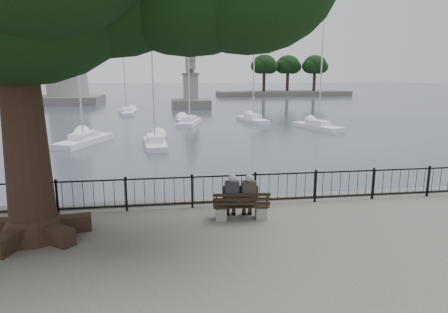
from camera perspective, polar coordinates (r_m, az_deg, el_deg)
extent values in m
cube|color=#575550|center=(13.35, -0.31, -8.42)|extent=(200.00, 0.40, 1.20)
plane|color=#313A47|center=(112.53, -7.54, 9.15)|extent=(260.00, 260.00, 0.00)
cube|color=black|center=(12.43, 0.00, -2.80)|extent=(22.00, 0.04, 0.04)
cube|color=black|center=(12.67, 0.00, -6.43)|extent=(22.00, 0.04, 0.04)
cube|color=slate|center=(11.56, -0.44, -8.10)|extent=(0.35, 0.43, 0.36)
cube|color=slate|center=(11.67, 5.30, -7.96)|extent=(0.35, 0.43, 0.36)
cube|color=black|center=(11.53, 2.45, -7.01)|extent=(1.63, 0.59, 0.04)
cube|color=black|center=(11.22, 2.59, -6.11)|extent=(1.60, 0.18, 0.36)
cube|color=black|center=(11.48, 1.11, -6.52)|extent=(0.34, 0.29, 0.21)
cube|color=black|center=(11.28, 1.15, -5.05)|extent=(0.41, 0.25, 0.53)
sphere|color=tan|center=(11.21, 1.14, -3.17)|extent=(0.20, 0.20, 0.20)
ellipsoid|color=#9A9A9A|center=(11.18, 1.15, -3.04)|extent=(0.21, 0.21, 0.18)
cube|color=black|center=(11.82, 1.01, -7.54)|extent=(0.32, 0.42, 0.40)
cube|color=black|center=(11.52, 3.52, -6.47)|extent=(0.34, 0.29, 0.21)
cube|color=black|center=(11.33, 3.59, -5.00)|extent=(0.41, 0.25, 0.53)
sphere|color=tan|center=(11.26, 3.60, -3.13)|extent=(0.20, 0.20, 0.20)
ellipsoid|color=#9A9A9A|center=(11.23, 3.61, -3.00)|extent=(0.21, 0.21, 0.18)
cube|color=black|center=(11.86, 3.35, -7.48)|extent=(0.32, 0.42, 0.40)
cone|color=black|center=(11.51, -25.45, -8.92)|extent=(1.82, 1.82, 0.54)
cone|color=black|center=(10.88, -26.83, 5.81)|extent=(1.18, 1.18, 6.44)
cube|color=#575550|center=(73.37, -21.32, 7.52)|extent=(10.79, 10.79, 1.40)
cone|color=slate|center=(73.76, -22.13, 17.90)|extent=(6.90, 6.90, 25.89)
cube|color=#575550|center=(59.69, -4.76, 7.47)|extent=(5.58, 5.58, 1.40)
cube|color=slate|center=(59.56, -4.80, 9.73)|extent=(2.05, 2.41, 3.72)
cube|color=#575550|center=(59.52, -4.84, 11.67)|extent=(2.41, 2.78, 0.30)
cube|color=slate|center=(59.80, -4.87, 12.44)|extent=(1.21, 2.05, 1.30)
cube|color=slate|center=(58.88, -4.82, 13.08)|extent=(1.39, 0.93, 1.49)
sphere|color=slate|center=(58.54, -4.81, 14.09)|extent=(1.58, 1.58, 1.58)
cube|color=white|center=(31.11, -19.31, 1.89)|extent=(3.59, 5.95, 0.64)
cube|color=white|center=(31.03, -19.37, 2.80)|extent=(1.95, 2.62, 0.48)
cylinder|color=silver|center=(30.40, -20.18, 12.60)|extent=(0.13, 0.13, 10.98)
cube|color=white|center=(28.77, -9.81, 1.62)|extent=(1.88, 5.26, 0.57)
cube|color=white|center=(28.69, -9.85, 2.61)|extent=(1.23, 2.18, 0.43)
cylinder|color=silver|center=(28.05, -10.25, 13.37)|extent=(0.11, 0.11, 11.11)
cube|color=white|center=(38.20, 13.18, 3.99)|extent=(3.37, 5.91, 0.63)
cube|color=white|center=(38.14, 13.22, 4.73)|extent=(1.86, 2.58, 0.48)
cylinder|color=silver|center=(37.58, 13.74, 11.80)|extent=(0.13, 0.13, 9.81)
cube|color=white|center=(40.70, -4.95, 4.72)|extent=(2.88, 5.78, 0.62)
cube|color=white|center=(40.64, -4.97, 5.42)|extent=(1.66, 2.48, 0.46)
cylinder|color=silver|center=(40.09, -5.08, 13.30)|extent=(0.12, 0.12, 11.53)
cube|color=white|center=(42.91, 4.09, 5.10)|extent=(2.66, 5.64, 0.60)
cube|color=white|center=(42.85, 4.10, 5.77)|extent=(1.57, 2.40, 0.45)
cylinder|color=silver|center=(42.32, 4.29, 12.11)|extent=(0.12, 0.12, 9.86)
cube|color=white|center=(52.09, -13.77, 5.98)|extent=(2.38, 5.50, 0.59)
cube|color=white|center=(52.04, -13.79, 6.53)|extent=(1.44, 2.32, 0.44)
cylinder|color=silver|center=(51.57, -14.15, 12.99)|extent=(0.12, 0.12, 12.12)
cube|color=#534E47|center=(93.43, 8.40, 8.90)|extent=(30.00, 8.00, 1.20)
cylinder|color=black|center=(90.09, 5.72, 10.45)|extent=(0.70, 0.70, 4.00)
ellipsoid|color=black|center=(90.08, 5.78, 12.99)|extent=(5.20, 5.20, 4.16)
cylinder|color=black|center=(93.63, 9.05, 10.41)|extent=(0.70, 0.70, 4.00)
ellipsoid|color=black|center=(93.62, 9.13, 12.86)|extent=(5.20, 5.20, 4.16)
cylinder|color=black|center=(94.64, 12.76, 10.29)|extent=(0.70, 0.70, 4.00)
ellipsoid|color=black|center=(94.64, 12.87, 12.71)|extent=(5.20, 5.20, 4.16)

